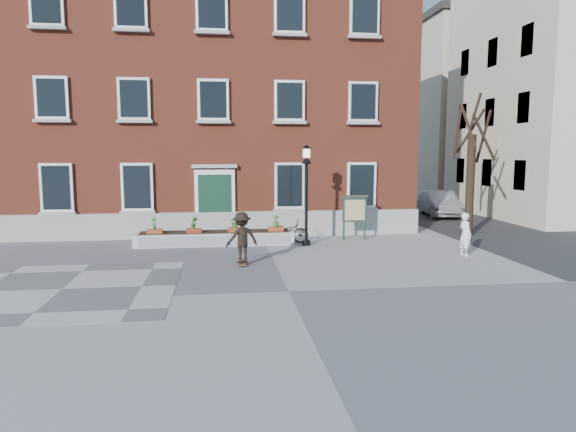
{
  "coord_description": "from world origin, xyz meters",
  "views": [
    {
      "loc": [
        -1.71,
        -13.04,
        3.66
      ],
      "look_at": [
        0.5,
        4.0,
        1.5
      ],
      "focal_mm": 32.0,
      "sensor_mm": 36.0,
      "label": 1
    }
  ],
  "objects": [
    {
      "name": "skateboarder",
      "position": [
        -1.09,
        3.37,
        0.9
      ],
      "size": [
        1.2,
        0.91,
        1.73
      ],
      "color": "brown",
      "rests_on": "ground"
    },
    {
      "name": "checker_patch",
      "position": [
        -6.0,
        1.0,
        0.01
      ],
      "size": [
        6.0,
        6.0,
        0.01
      ],
      "primitive_type": "cube",
      "color": "#575759",
      "rests_on": "ground"
    },
    {
      "name": "bicycle",
      "position": [
        0.83,
        7.21,
        0.48
      ],
      "size": [
        1.89,
        0.9,
        0.95
      ],
      "primitive_type": "imported",
      "rotation": [
        0.0,
        0.0,
        1.42
      ],
      "color": "black",
      "rests_on": "ground"
    },
    {
      "name": "lamp_post",
      "position": [
        1.55,
        6.57,
        2.54
      ],
      "size": [
        0.4,
        0.4,
        3.93
      ],
      "color": "black",
      "rests_on": "ground"
    },
    {
      "name": "side_street",
      "position": [
        17.99,
        19.78,
        7.02
      ],
      "size": [
        15.2,
        36.0,
        14.5
      ],
      "color": "#333335",
      "rests_on": "ground"
    },
    {
      "name": "ground",
      "position": [
        0.0,
        0.0,
        0.0
      ],
      "size": [
        100.0,
        100.0,
        0.0
      ],
      "primitive_type": "plane",
      "color": "gray",
      "rests_on": "ground"
    },
    {
      "name": "parked_car",
      "position": [
        10.6,
        14.64,
        0.73
      ],
      "size": [
        2.22,
        4.6,
        1.45
      ],
      "primitive_type": "imported",
      "rotation": [
        0.0,
        0.0,
        -0.16
      ],
      "color": "#ABADB0",
      "rests_on": "ground"
    },
    {
      "name": "notice_board",
      "position": [
        3.77,
        7.62,
        1.26
      ],
      "size": [
        1.1,
        0.16,
        1.87
      ],
      "color": "#172E21",
      "rests_on": "ground"
    },
    {
      "name": "brick_building",
      "position": [
        -2.0,
        13.98,
        6.3
      ],
      "size": [
        18.4,
        10.85,
        12.6
      ],
      "color": "#963B28",
      "rests_on": "ground"
    },
    {
      "name": "bare_tree",
      "position": [
        9.01,
        8.01,
        2.79
      ],
      "size": [
        1.83,
        1.83,
        6.16
      ],
      "color": "black",
      "rests_on": "ground"
    },
    {
      "name": "bystander",
      "position": [
        6.78,
        3.84,
        0.77
      ],
      "size": [
        0.46,
        0.62,
        1.53
      ],
      "primitive_type": "imported",
      "rotation": [
        0.0,
        0.0,
        1.75
      ],
      "color": "white",
      "rests_on": "ground"
    },
    {
      "name": "planter_assembly",
      "position": [
        -1.99,
        7.18,
        0.31
      ],
      "size": [
        6.2,
        1.12,
        1.15
      ],
      "color": "silver",
      "rests_on": "ground"
    }
  ]
}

